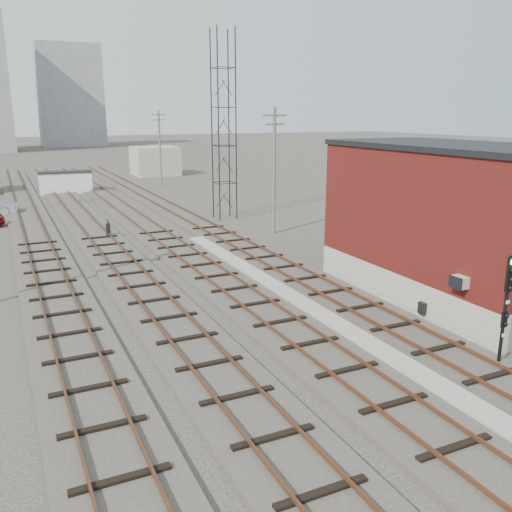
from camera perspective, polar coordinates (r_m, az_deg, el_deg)
ground at (r=68.11m, az=-15.67°, el=7.03°), size 320.00×320.00×0.00m
track_right at (r=48.40m, az=-8.37°, el=4.59°), size 3.20×90.00×0.39m
track_mid_right at (r=47.42m, az=-13.00°, el=4.16°), size 3.20×90.00×0.39m
track_mid_left at (r=46.75m, az=-17.79°, el=3.68°), size 3.20×90.00×0.39m
track_left at (r=46.43m, az=-22.67°, el=3.17°), size 3.20×90.00×0.39m
platform_curb at (r=25.20m, az=4.24°, el=-4.74°), size 0.90×28.00×0.26m
brick_building at (r=26.92m, az=19.67°, el=3.42°), size 6.54×12.20×7.22m
lattice_tower at (r=44.90m, az=-3.41°, el=13.43°), size 1.60×1.60×15.00m
utility_pole_right_a at (r=39.11m, az=1.93°, el=9.28°), size 1.80×0.24×9.00m
utility_pole_right_b at (r=67.13m, az=-10.09°, el=11.36°), size 1.80×0.24×9.00m
apartment_right at (r=157.87m, az=-19.00°, el=15.62°), size 16.00×12.00×26.00m
shed_right at (r=79.54m, az=-10.59°, el=9.81°), size 6.00×6.00×4.00m
signal_mast at (r=20.17m, az=24.87°, el=-4.54°), size 0.40×0.41×3.99m
switch_stand at (r=39.63m, az=-15.28°, el=2.68°), size 0.35×0.35×1.24m
site_trailer at (r=63.89m, az=-19.42°, el=7.35°), size 5.76×2.74×2.38m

